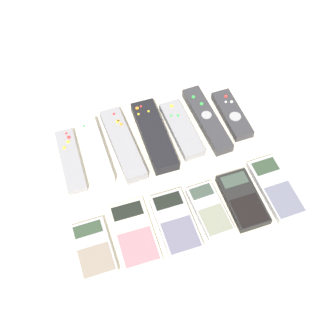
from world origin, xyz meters
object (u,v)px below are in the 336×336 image
object	(u,v)px
remote_6	(232,114)
calculator_0	(93,249)
remote_0	(71,160)
calculator_1	(134,233)
remote_3	(152,136)
remote_4	(182,129)
remote_1	(96,151)
calculator_3	(209,210)
calculator_2	(175,222)
calculator_4	(243,199)
calculator_5	(276,188)
remote_5	(207,119)
remote_2	(123,144)

from	to	relation	value
remote_6	calculator_0	world-z (taller)	remote_6
remote_0	calculator_1	bearing A→B (deg)	-67.41
remote_3	remote_4	distance (m)	0.07
remote_1	calculator_0	size ratio (longest dim) A/B	1.50
calculator_0	calculator_3	xyz separation A→B (m)	(0.26, 0.01, -0.00)
calculator_2	remote_4	bearing A→B (deg)	67.54
remote_6	calculator_4	distance (m)	0.24
remote_3	remote_6	bearing A→B (deg)	1.11
remote_0	calculator_3	size ratio (longest dim) A/B	1.34
remote_6	calculator_2	xyz separation A→B (m)	(-0.23, -0.23, -0.00)
calculator_4	calculator_5	distance (m)	0.08
calculator_1	calculator_5	bearing A→B (deg)	1.55
remote_5	calculator_1	distance (m)	0.34
remote_3	calculator_4	xyz separation A→B (m)	(0.13, -0.23, -0.00)
calculator_5	remote_1	bearing A→B (deg)	146.27
calculator_3	calculator_4	xyz separation A→B (m)	(0.08, -0.00, 0.00)
remote_3	calculator_1	bearing A→B (deg)	-116.04
remote_0	calculator_1	distance (m)	0.24
calculator_1	calculator_3	bearing A→B (deg)	0.71
remote_3	remote_5	world-z (taller)	remote_3
calculator_3	calculator_5	size ratio (longest dim) A/B	0.81
remote_4	remote_6	world-z (taller)	same
remote_4	calculator_1	world-z (taller)	remote_4
remote_2	remote_6	xyz separation A→B (m)	(0.28, 0.00, -0.00)
calculator_0	remote_2	bearing A→B (deg)	61.02
calculator_2	calculator_5	size ratio (longest dim) A/B	0.92
calculator_1	calculator_4	size ratio (longest dim) A/B	1.09
remote_1	calculator_1	world-z (taller)	remote_1
remote_3	calculator_0	size ratio (longest dim) A/B	1.66
remote_6	calculator_3	bearing A→B (deg)	-124.54
remote_3	calculator_4	world-z (taller)	remote_3
calculator_0	calculator_3	bearing A→B (deg)	1.52
remote_5	calculator_5	xyz separation A→B (m)	(0.07, -0.23, -0.00)
remote_6	remote_0	bearing A→B (deg)	179.62
remote_1	calculator_4	size ratio (longest dim) A/B	1.33
calculator_4	remote_1	bearing A→B (deg)	139.91
remote_2	remote_4	distance (m)	0.15
calculator_1	calculator_0	bearing A→B (deg)	-173.28
remote_1	calculator_3	world-z (taller)	remote_1
calculator_5	remote_3	bearing A→B (deg)	132.73
remote_1	calculator_5	size ratio (longest dim) A/B	1.16
remote_2	remote_6	world-z (taller)	remote_2
remote_4	calculator_0	world-z (taller)	remote_4
remote_5	calculator_3	bearing A→B (deg)	-113.18
remote_1	calculator_2	size ratio (longest dim) A/B	1.27
remote_0	calculator_4	xyz separation A→B (m)	(0.33, -0.22, -0.00)
remote_2	remote_5	size ratio (longest dim) A/B	1.03
remote_1	calculator_4	xyz separation A→B (m)	(0.27, -0.23, -0.00)
remote_1	remote_6	size ratio (longest dim) A/B	1.23
remote_4	calculator_1	size ratio (longest dim) A/B	1.13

